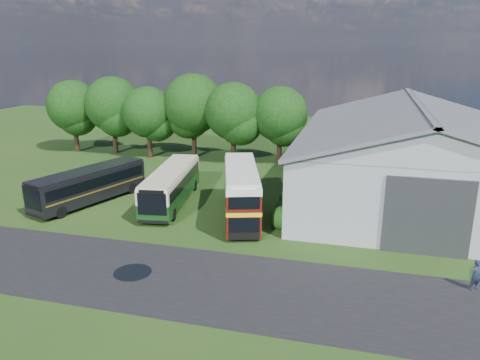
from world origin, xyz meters
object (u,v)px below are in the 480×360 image
(bus_green_single, at_px, (171,185))
(bus_maroon_double, at_px, (241,193))
(storage_shed, at_px, (413,149))
(bus_dark_single, at_px, (89,185))
(visitor_a, at_px, (476,276))

(bus_green_single, height_order, bus_maroon_double, bus_maroon_double)
(bus_green_single, relative_size, bus_maroon_double, 1.13)
(storage_shed, xyz_separation_m, bus_dark_single, (-25.74, -8.57, -2.64))
(storage_shed, xyz_separation_m, visitor_a, (2.22, -16.02, -3.30))
(bus_green_single, xyz_separation_m, visitor_a, (21.31, -8.96, -0.70))
(bus_green_single, bearing_deg, bus_dark_single, -175.35)
(bus_maroon_double, xyz_separation_m, bus_dark_single, (-13.07, 0.29, -0.49))
(bus_maroon_double, height_order, bus_dark_single, bus_maroon_double)
(bus_green_single, bearing_deg, visitor_a, -30.99)
(bus_green_single, bearing_deg, bus_maroon_double, -23.92)
(bus_green_single, distance_m, bus_maroon_double, 6.68)
(storage_shed, xyz_separation_m, bus_maroon_double, (-12.67, -8.87, -2.15))
(storage_shed, height_order, bus_maroon_double, storage_shed)
(storage_shed, relative_size, bus_dark_single, 2.34)
(visitor_a, bearing_deg, bus_green_single, 126.42)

